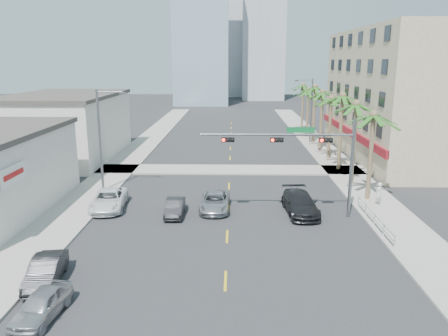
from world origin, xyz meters
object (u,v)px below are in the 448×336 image
(car_parked_near, at_px, (42,305))
(pedestrian, at_px, (378,194))
(car_lane_left, at_px, (175,207))
(traffic_signal_mast, at_px, (308,150))
(car_lane_center, at_px, (215,202))
(car_parked_mid, at_px, (46,271))
(car_lane_right, at_px, (300,203))
(car_parked_far, at_px, (109,200))

(car_parked_near, relative_size, pedestrian, 2.03)
(car_lane_left, bearing_deg, traffic_signal_mast, -2.15)
(car_lane_center, relative_size, pedestrian, 2.58)
(traffic_signal_mast, height_order, pedestrian, traffic_signal_mast)
(car_parked_near, relative_size, car_lane_center, 0.79)
(car_parked_near, height_order, car_lane_left, car_parked_near)
(car_lane_center, bearing_deg, car_parked_mid, -124.08)
(car_lane_left, height_order, pedestrian, pedestrian)
(traffic_signal_mast, relative_size, car_parked_near, 2.95)
(car_lane_right, xyz_separation_m, pedestrian, (6.45, 1.68, 0.28))
(traffic_signal_mast, xyz_separation_m, car_lane_center, (-6.81, 1.36, -4.40))
(car_parked_far, distance_m, car_lane_left, 5.56)
(car_parked_mid, bearing_deg, car_lane_center, 46.66)
(car_parked_far, distance_m, car_lane_center, 8.37)
(car_lane_left, bearing_deg, car_parked_near, -108.57)
(car_parked_near, distance_m, car_lane_right, 19.83)
(car_parked_near, relative_size, car_lane_left, 1.01)
(car_parked_mid, relative_size, car_lane_center, 0.87)
(traffic_signal_mast, height_order, car_lane_left, traffic_signal_mast)
(car_parked_far, xyz_separation_m, car_lane_right, (14.90, -0.75, 0.05))
(car_parked_near, distance_m, pedestrian, 25.75)
(car_parked_mid, distance_m, car_parked_far, 11.84)
(car_parked_mid, distance_m, car_lane_center, 14.39)
(car_parked_near, height_order, car_lane_center, car_lane_center)
(car_parked_near, xyz_separation_m, car_lane_left, (4.24, 13.69, -0.03))
(car_parked_mid, distance_m, car_lane_left, 11.79)
(car_lane_right, bearing_deg, car_parked_mid, -147.23)
(car_lane_left, relative_size, car_lane_right, 0.69)
(car_lane_right, height_order, pedestrian, pedestrian)
(traffic_signal_mast, height_order, car_lane_center, traffic_signal_mast)
(car_parked_far, xyz_separation_m, car_lane_left, (5.39, -1.35, -0.12))
(car_parked_near, xyz_separation_m, car_lane_right, (13.75, 14.29, 0.15))
(car_lane_center, xyz_separation_m, pedestrian, (12.97, 1.06, 0.41))
(traffic_signal_mast, bearing_deg, car_parked_mid, -145.73)
(car_parked_near, xyz_separation_m, pedestrian, (20.19, 15.97, 0.43))
(car_lane_left, xyz_separation_m, car_lane_center, (2.98, 1.23, 0.05))
(car_parked_near, bearing_deg, car_lane_left, 79.15)
(car_parked_mid, relative_size, car_parked_far, 0.77)
(traffic_signal_mast, height_order, car_lane_right, traffic_signal_mast)
(traffic_signal_mast, relative_size, car_parked_mid, 2.69)
(car_parked_far, xyz_separation_m, car_lane_center, (8.37, -0.13, -0.08))
(traffic_signal_mast, bearing_deg, car_lane_right, 111.21)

